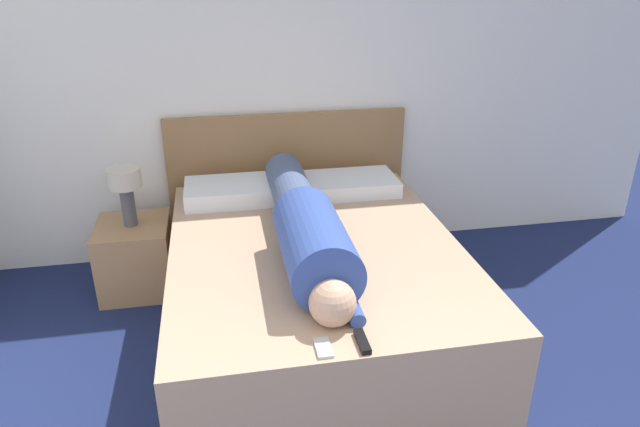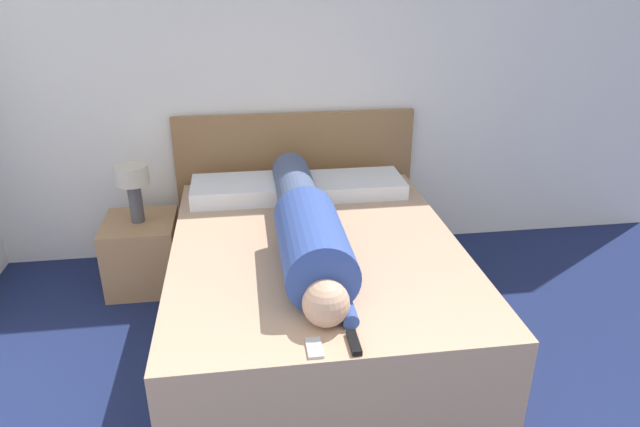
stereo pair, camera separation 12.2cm
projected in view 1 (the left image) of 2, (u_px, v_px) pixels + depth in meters
wall_back at (299, 74)px, 3.92m from camera, size 5.62×0.06×2.60m
bed at (315, 289)px, 3.27m from camera, size 1.58×2.02×0.59m
headboard at (288, 184)px, 4.16m from camera, size 1.70×0.04×1.05m
nightstand at (136, 257)px, 3.75m from camera, size 0.46×0.49×0.47m
table_lamp at (125, 186)px, 3.54m from camera, size 0.21×0.21×0.38m
person_lying at (306, 227)px, 3.01m from camera, size 0.34×1.74×0.34m
pillow_near_headboard at (234, 191)px, 3.71m from camera, size 0.63×0.40×0.11m
pillow_second at (351, 184)px, 3.85m from camera, size 0.60×0.40×0.10m
tv_remote at (362, 342)px, 2.33m from camera, size 0.04×0.15×0.02m
cell_phone at (323, 348)px, 2.30m from camera, size 0.06×0.13×0.01m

